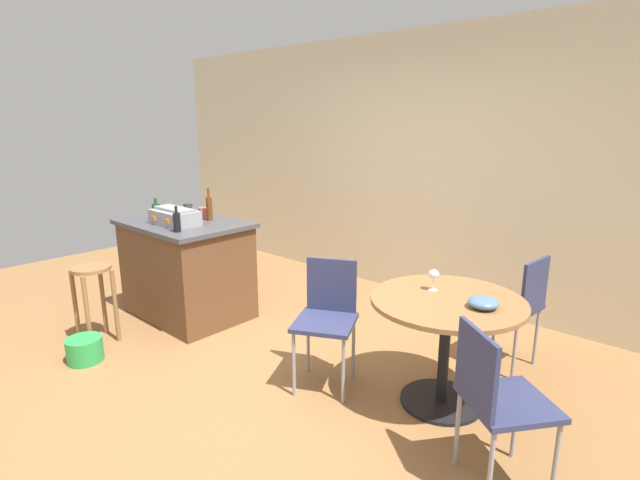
% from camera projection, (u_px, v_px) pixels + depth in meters
% --- Properties ---
extents(ground_plane, '(8.80, 8.80, 0.00)m').
position_uv_depth(ground_plane, '(249.00, 380.00, 3.47)').
color(ground_plane, olive).
extents(back_wall, '(8.00, 0.10, 2.70)m').
position_uv_depth(back_wall, '(429.00, 168.00, 4.88)').
color(back_wall, beige).
rests_on(back_wall, ground_plane).
extents(kitchen_island, '(1.18, 0.84, 0.91)m').
position_uv_depth(kitchen_island, '(187.00, 268.00, 4.55)').
color(kitchen_island, brown).
rests_on(kitchen_island, ground_plane).
extents(wooden_stool, '(0.31, 0.31, 0.66)m').
position_uv_depth(wooden_stool, '(93.00, 289.00, 3.97)').
color(wooden_stool, olive).
rests_on(wooden_stool, ground_plane).
extents(dining_table, '(0.97, 0.97, 0.74)m').
position_uv_depth(dining_table, '(446.00, 324.00, 3.06)').
color(dining_table, black).
rests_on(dining_table, ground_plane).
extents(folding_chair_near, '(0.54, 0.54, 0.88)m').
position_uv_depth(folding_chair_near, '(327.00, 313.00, 3.34)').
color(folding_chair_near, navy).
rests_on(folding_chair_near, ground_plane).
extents(folding_chair_far, '(0.56, 0.56, 0.87)m').
position_uv_depth(folding_chair_far, '(496.00, 395.00, 2.36)').
color(folding_chair_far, navy).
rests_on(folding_chair_far, ground_plane).
extents(folding_chair_left, '(0.44, 0.44, 0.87)m').
position_uv_depth(folding_chair_left, '(517.00, 302.00, 3.54)').
color(folding_chair_left, navy).
rests_on(folding_chair_left, ground_plane).
extents(toolbox, '(0.45, 0.28, 0.15)m').
position_uv_depth(toolbox, '(175.00, 217.00, 4.29)').
color(toolbox, gray).
rests_on(toolbox, kitchen_island).
extents(bottle_0, '(0.06, 0.06, 0.30)m').
position_uv_depth(bottle_0, '(209.00, 208.00, 4.46)').
color(bottle_0, '#603314').
rests_on(bottle_0, kitchen_island).
extents(bottle_1, '(0.06, 0.06, 0.22)m').
position_uv_depth(bottle_1, '(177.00, 222.00, 4.01)').
color(bottle_1, black).
rests_on(bottle_1, kitchen_island).
extents(bottle_2, '(0.07, 0.07, 0.19)m').
position_uv_depth(bottle_2, '(156.00, 210.00, 4.57)').
color(bottle_2, '#194C23').
rests_on(bottle_2, kitchen_island).
extents(cup_0, '(0.12, 0.08, 0.11)m').
position_uv_depth(cup_0, '(203.00, 213.00, 4.56)').
color(cup_0, '#DB6651').
rests_on(cup_0, kitchen_island).
extents(cup_1, '(0.13, 0.09, 0.11)m').
position_uv_depth(cup_1, '(188.00, 209.00, 4.77)').
color(cup_1, '#383838').
rests_on(cup_1, kitchen_island).
extents(wine_glass, '(0.07, 0.07, 0.14)m').
position_uv_depth(wine_glass, '(434.00, 275.00, 3.14)').
color(wine_glass, silver).
rests_on(wine_glass, dining_table).
extents(serving_bowl, '(0.18, 0.18, 0.07)m').
position_uv_depth(serving_bowl, '(483.00, 303.00, 2.86)').
color(serving_bowl, '#4C7099').
rests_on(serving_bowl, dining_table).
extents(plastic_bucket, '(0.27, 0.27, 0.19)m').
position_uv_depth(plastic_bucket, '(85.00, 350.00, 3.73)').
color(plastic_bucket, green).
rests_on(plastic_bucket, ground_plane).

